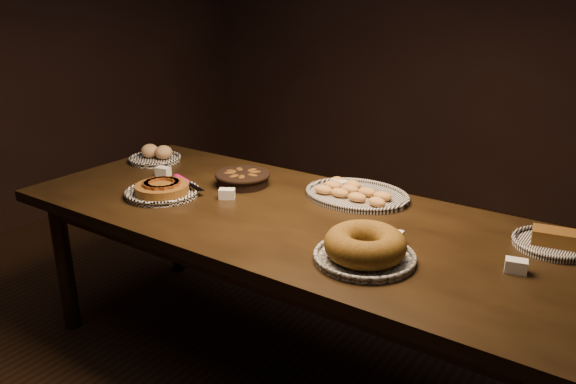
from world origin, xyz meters
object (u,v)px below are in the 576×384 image
Objects in this scene: bundt_cake_plate at (365,248)px; buffet_table at (287,229)px; madeleine_platter at (355,194)px; apple_tart_plate at (162,190)px.

buffet_table is at bearing 141.46° from bundt_cake_plate.
madeleine_platter is (0.15, 0.32, 0.09)m from buffet_table.
bundt_cake_plate reaches higher than buffet_table.
madeleine_platter is at bearing 65.27° from buffet_table.
bundt_cake_plate reaches higher than apple_tart_plate.
buffet_table is at bearing 22.79° from apple_tart_plate.
apple_tart_plate is at bearing -164.75° from madeleine_platter.
apple_tart_plate is at bearing 162.24° from bundt_cake_plate.
madeleine_platter is (0.74, 0.47, -0.00)m from apple_tart_plate.
bundt_cake_plate is at bearing -76.05° from madeleine_platter.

